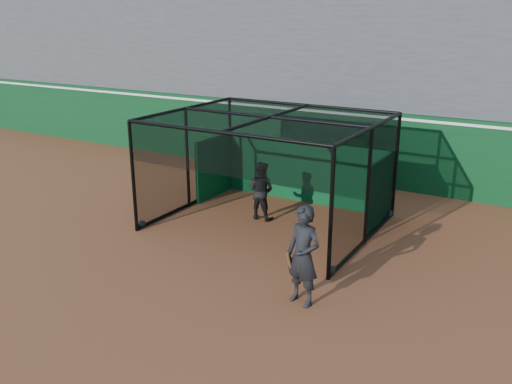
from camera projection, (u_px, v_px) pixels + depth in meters
The scene contains 6 objects.
ground at pixel (175, 267), 12.27m from camera, with size 120.00×120.00×0.00m, color brown.
outfield_wall at pixel (327, 141), 18.84m from camera, with size 50.00×0.50×2.50m.
grandstand at pixel (370, 42), 20.95m from camera, with size 50.00×7.85×8.95m.
batting_cage at pixel (270, 172), 14.49m from camera, with size 5.59×4.66×2.94m.
batter at pixel (261, 190), 15.04m from camera, with size 0.80×0.62×1.64m, color black.
on_deck_player at pixel (303, 256), 10.45m from camera, with size 0.83×0.64×2.03m.
Camera 1 is at (7.25, -8.67, 5.40)m, focal length 38.00 mm.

